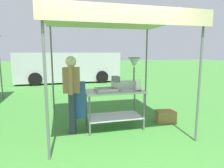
% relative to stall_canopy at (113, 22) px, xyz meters
% --- Properties ---
extents(ground_plane, '(70.00, 70.00, 0.00)m').
position_rel_stall_canopy_xyz_m(ground_plane, '(-0.25, 4.96, -2.32)').
color(ground_plane, '#3D7F33').
extents(stall_canopy, '(2.88, 2.57, 2.40)m').
position_rel_stall_canopy_xyz_m(stall_canopy, '(0.00, 0.00, 0.00)').
color(stall_canopy, slate).
rests_on(stall_canopy, ground).
extents(donut_cart, '(1.28, 0.68, 0.86)m').
position_rel_stall_canopy_xyz_m(donut_cart, '(-0.00, -0.10, -1.68)').
color(donut_cart, '#B7B7BC').
rests_on(donut_cart, ground).
extents(donut_tray, '(0.47, 0.33, 0.07)m').
position_rel_stall_canopy_xyz_m(donut_tray, '(-0.20, -0.18, -1.43)').
color(donut_tray, '#B7B7BC').
rests_on(donut_tray, donut_cart).
extents(donut_fryer, '(0.63, 0.28, 0.71)m').
position_rel_stall_canopy_xyz_m(donut_fryer, '(0.32, -0.01, -1.20)').
color(donut_fryer, '#B7B7BC').
rests_on(donut_fryer, donut_cart).
extents(menu_sign, '(0.13, 0.05, 0.26)m').
position_rel_stall_canopy_xyz_m(menu_sign, '(0.50, -0.29, -1.34)').
color(menu_sign, black).
rests_on(menu_sign, donut_cart).
extents(vendor, '(0.46, 0.54, 1.61)m').
position_rel_stall_canopy_xyz_m(vendor, '(-0.91, -0.08, -1.41)').
color(vendor, '#2D3347').
rests_on(vendor, ground).
extents(supply_crate, '(0.50, 0.37, 0.29)m').
position_rel_stall_canopy_xyz_m(supply_crate, '(1.31, -0.04, -2.17)').
color(supply_crate, olive).
rests_on(supply_crate, ground).
extents(van_silver, '(5.75, 2.25, 1.69)m').
position_rel_stall_canopy_xyz_m(van_silver, '(-0.69, 7.53, -1.44)').
color(van_silver, '#BCBCC1').
rests_on(van_silver, ground).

